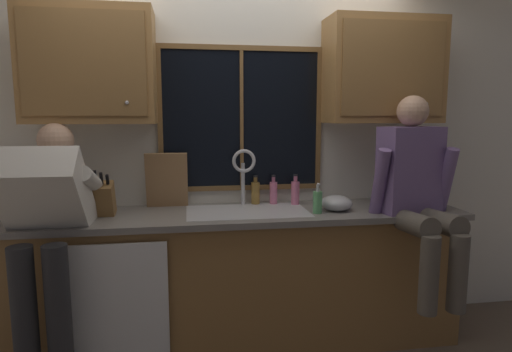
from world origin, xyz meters
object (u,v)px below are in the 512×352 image
object	(u,v)px
person_standing	(46,226)
mixing_bowl	(336,203)
soap_dispenser	(318,202)
bottle_tall_clear	(255,192)
knife_block	(104,199)
bottle_amber_small	(295,192)
person_sitting_on_counter	(417,187)
cutting_board	(167,180)
bottle_green_glass	(273,192)

from	to	relation	value
person_standing	mixing_bowl	bearing A→B (deg)	7.39
soap_dispenser	bottle_tall_clear	distance (m)	0.50
knife_block	mixing_bowl	size ratio (longest dim) A/B	1.52
soap_dispenser	bottle_amber_small	world-z (taller)	bottle_amber_small
person_sitting_on_counter	bottle_amber_small	bearing A→B (deg)	147.50
knife_block	mixing_bowl	bearing A→B (deg)	-2.34
bottle_amber_small	mixing_bowl	bearing A→B (deg)	-44.73
knife_block	bottle_amber_small	xyz separation A→B (m)	(1.28, 0.16, -0.02)
cutting_board	bottle_amber_small	world-z (taller)	cutting_board
mixing_bowl	bottle_tall_clear	distance (m)	0.58
bottle_amber_small	bottle_tall_clear	bearing A→B (deg)	167.20
bottle_tall_clear	knife_block	bearing A→B (deg)	-167.22
cutting_board	bottle_tall_clear	size ratio (longest dim) A/B	1.87
person_standing	bottle_tall_clear	world-z (taller)	person_standing
mixing_bowl	soap_dispenser	xyz separation A→B (m)	(-0.15, -0.06, 0.03)
knife_block	soap_dispenser	size ratio (longest dim) A/B	1.60
person_standing	knife_block	bearing A→B (deg)	48.20
person_standing	cutting_board	world-z (taller)	person_standing
bottle_green_glass	bottle_amber_small	xyz separation A→B (m)	(0.15, -0.05, 0.00)
cutting_board	mixing_bowl	xyz separation A→B (m)	(1.13, -0.27, -0.14)
person_standing	person_sitting_on_counter	world-z (taller)	person_sitting_on_counter
bottle_amber_small	person_sitting_on_counter	bearing A→B (deg)	-32.50
person_sitting_on_counter	soap_dispenser	bearing A→B (deg)	166.54
person_standing	bottle_amber_small	bearing A→B (deg)	16.46
cutting_board	bottle_amber_small	size ratio (longest dim) A/B	1.78
knife_block	bottle_green_glass	distance (m)	1.15
knife_block	bottle_tall_clear	xyz separation A→B (m)	(1.00, 0.23, -0.02)
person_sitting_on_counter	bottle_tall_clear	world-z (taller)	person_sitting_on_counter
person_standing	cutting_board	distance (m)	0.83
soap_dispenser	person_standing	bearing A→B (deg)	-174.19
mixing_bowl	bottle_tall_clear	bearing A→B (deg)	150.28
soap_dispenser	bottle_tall_clear	world-z (taller)	bottle_tall_clear
knife_block	mixing_bowl	xyz separation A→B (m)	(1.51, -0.06, -0.06)
soap_dispenser	bottle_amber_small	size ratio (longest dim) A/B	0.92
mixing_bowl	cutting_board	bearing A→B (deg)	166.55
person_standing	person_sitting_on_counter	xyz separation A→B (m)	(2.22, 0.02, 0.16)
cutting_board	bottle_green_glass	bearing A→B (deg)	0.13
cutting_board	bottle_amber_small	xyz separation A→B (m)	(0.90, -0.04, -0.10)
mixing_bowl	soap_dispenser	size ratio (longest dim) A/B	1.05
person_standing	knife_block	world-z (taller)	person_standing
mixing_bowl	soap_dispenser	distance (m)	0.17
knife_block	bottle_green_glass	xyz separation A→B (m)	(1.13, 0.21, -0.02)
knife_block	cutting_board	world-z (taller)	cutting_board
bottle_green_glass	bottle_amber_small	bearing A→B (deg)	-16.98
person_standing	knife_block	xyz separation A→B (m)	(0.26, 0.29, 0.09)
person_standing	mixing_bowl	xyz separation A→B (m)	(1.77, 0.23, 0.03)
person_standing	soap_dispenser	bearing A→B (deg)	5.81
person_standing	bottle_tall_clear	bearing A→B (deg)	22.32
knife_block	bottle_green_glass	size ratio (longest dim) A/B	1.54
person_sitting_on_counter	mixing_bowl	bearing A→B (deg)	155.25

